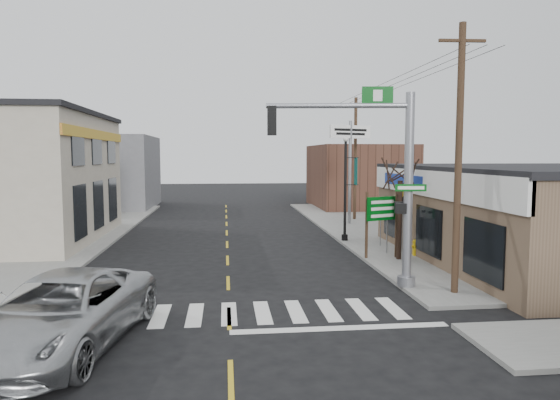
{
  "coord_description": "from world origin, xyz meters",
  "views": [
    {
      "loc": [
        -0.08,
        -14.1,
        4.67
      ],
      "look_at": [
        2.23,
        6.76,
        2.8
      ],
      "focal_mm": 32.0,
      "sensor_mm": 36.0,
      "label": 1
    }
  ],
  "objects": [
    {
      "name": "utility_pole_near",
      "position": [
        7.5,
        1.46,
        4.63
      ],
      "size": [
        1.53,
        0.23,
        8.77
      ],
      "rotation": [
        0.0,
        0.0,
        -0.06
      ],
      "color": "#4A311D",
      "rests_on": "sidewalk_right"
    },
    {
      "name": "sidewalk_left",
      "position": [
        -9.0,
        13.0,
        0.07
      ],
      "size": [
        6.0,
        38.0,
        0.13
      ],
      "primitive_type": "cube",
      "color": "slate",
      "rests_on": "ground"
    },
    {
      "name": "ground",
      "position": [
        0.0,
        0.0,
        0.0
      ],
      "size": [
        140.0,
        140.0,
        0.0
      ],
      "primitive_type": "plane",
      "color": "black",
      "rests_on": "ground"
    },
    {
      "name": "bare_tree",
      "position": [
        7.5,
        6.84,
        4.21
      ],
      "size": [
        2.59,
        2.59,
        5.19
      ],
      "rotation": [
        0.0,
        0.0,
        0.24
      ],
      "color": "black",
      "rests_on": "sidewalk_right"
    },
    {
      "name": "ped_crossing_sign",
      "position": [
        8.2,
        8.39,
        2.15
      ],
      "size": [
        1.16,
        0.08,
        2.98
      ],
      "rotation": [
        0.0,
        0.0,
        0.12
      ],
      "color": "gray",
      "rests_on": "sidewalk_right"
    },
    {
      "name": "utility_pole_far",
      "position": [
        9.16,
        20.69,
        4.55
      ],
      "size": [
        1.5,
        0.23,
        8.63
      ],
      "rotation": [
        0.0,
        0.0,
        -0.05
      ],
      "color": "#40261A",
      "rests_on": "sidewalk_right"
    },
    {
      "name": "shrub_front",
      "position": [
        10.54,
        4.69,
        0.59
      ],
      "size": [
        1.23,
        1.23,
        0.92
      ],
      "primitive_type": "ellipsoid",
      "color": "#1A391E",
      "rests_on": "sidewalk_right"
    },
    {
      "name": "fire_hydrant",
      "position": [
        8.5,
        7.49,
        0.54
      ],
      "size": [
        0.23,
        0.23,
        0.75
      ],
      "rotation": [
        0.0,
        0.0,
        0.08
      ],
      "color": "gold",
      "rests_on": "sidewalk_right"
    },
    {
      "name": "center_line",
      "position": [
        0.0,
        8.0,
        0.01
      ],
      "size": [
        0.12,
        56.0,
        0.01
      ],
      "primitive_type": "cube",
      "color": "gold",
      "rests_on": "ground"
    },
    {
      "name": "traffic_signal_pole",
      "position": [
        5.38,
        2.43,
        4.22
      ],
      "size": [
        5.43,
        0.4,
        6.88
      ],
      "rotation": [
        0.0,
        0.0,
        -0.14
      ],
      "color": "gray",
      "rests_on": "sidewalk_right"
    },
    {
      "name": "bldg_distant_right",
      "position": [
        12.0,
        30.0,
        2.8
      ],
      "size": [
        8.0,
        10.0,
        5.6
      ],
      "primitive_type": "cube",
      "color": "#513125",
      "rests_on": "ground"
    },
    {
      "name": "lamp_post",
      "position": [
        6.36,
        11.89,
        3.35
      ],
      "size": [
        0.72,
        0.57,
        5.55
      ],
      "rotation": [
        0.0,
        0.0,
        0.27
      ],
      "color": "black",
      "rests_on": "sidewalk_right"
    },
    {
      "name": "shrub_back",
      "position": [
        9.77,
        6.9,
        0.56
      ],
      "size": [
        1.15,
        1.15,
        0.86
      ],
      "primitive_type": "ellipsoid",
      "color": "black",
      "rests_on": "sidewalk_right"
    },
    {
      "name": "guide_sign",
      "position": [
        6.83,
        7.2,
        2.03
      ],
      "size": [
        1.69,
        0.14,
        2.95
      ],
      "rotation": [
        0.0,
        0.0,
        0.38
      ],
      "color": "#402D1E",
      "rests_on": "sidewalk_right"
    },
    {
      "name": "sidewalk_right",
      "position": [
        9.0,
        13.0,
        0.07
      ],
      "size": [
        6.0,
        38.0,
        0.13
      ],
      "primitive_type": "cube",
      "color": "slate",
      "rests_on": "ground"
    },
    {
      "name": "bldg_distant_left",
      "position": [
        -11.0,
        32.0,
        3.2
      ],
      "size": [
        9.0,
        10.0,
        6.4
      ],
      "primitive_type": "cube",
      "color": "slate",
      "rests_on": "ground"
    },
    {
      "name": "dance_center_sign",
      "position": [
        8.21,
        18.43,
        5.28
      ],
      "size": [
        3.22,
        0.2,
        6.84
      ],
      "rotation": [
        0.0,
        0.0,
        0.38
      ],
      "color": "gray",
      "rests_on": "sidewalk_right"
    },
    {
      "name": "crosswalk",
      "position": [
        0.0,
        0.4,
        0.01
      ],
      "size": [
        11.0,
        2.2,
        0.01
      ],
      "primitive_type": "cube",
      "color": "silver",
      "rests_on": "ground"
    },
    {
      "name": "suv",
      "position": [
        -4.05,
        -1.82,
        0.89
      ],
      "size": [
        4.05,
        6.82,
        1.78
      ],
      "primitive_type": "imported",
      "rotation": [
        0.0,
        0.0,
        -0.18
      ],
      "color": "#A5A7AA",
      "rests_on": "ground"
    }
  ]
}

